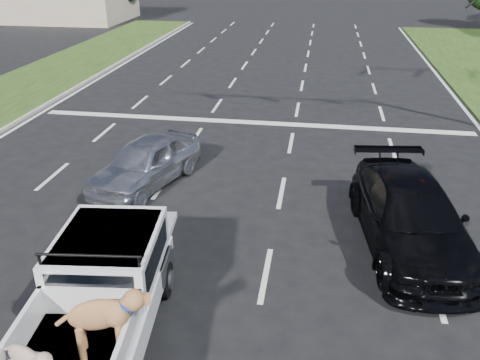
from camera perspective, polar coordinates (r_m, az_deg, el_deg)
The scene contains 5 objects.
ground at distance 11.39m, azimuth -6.02°, elevation -9.73°, with size 160.00×160.00×0.00m, color black.
road_markings at distance 17.04m, azimuth -0.47°, elevation 2.83°, with size 17.75×60.00×0.01m.
pickup_truck at distance 9.17m, azimuth -15.87°, elevation -13.48°, with size 2.44×5.33×1.93m.
silver_sedan at distance 14.96m, azimuth -10.53°, elevation 1.98°, with size 1.65×4.09×1.40m, color silver.
black_coupe at distance 12.33m, azimuth 18.60°, elevation -3.89°, with size 2.16×5.32×1.54m, color black.
Camera 1 is at (2.63, -8.97, 6.50)m, focal length 38.00 mm.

